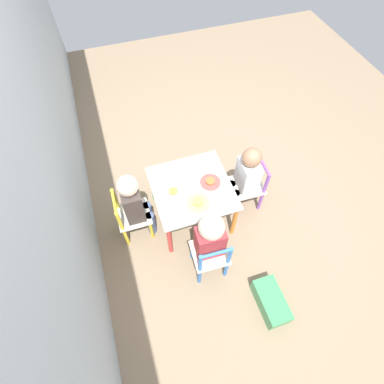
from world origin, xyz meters
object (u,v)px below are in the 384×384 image
at_px(plate_left, 198,202).
at_px(plate_front, 210,182).
at_px(child_back, 135,202).
at_px(chair_yellow, 131,216).
at_px(kids_table, 192,191).
at_px(chair_blue, 210,256).
at_px(storage_bin, 271,302).
at_px(child_left, 209,238).
at_px(chair_purple, 249,186).
at_px(plate_back, 173,192).
at_px(child_front, 246,175).

bearing_deg(plate_left, plate_front, -45.00).
height_order(child_back, plate_front, child_back).
bearing_deg(chair_yellow, kids_table, -90.00).
height_order(chair_blue, storage_bin, chair_blue).
bearing_deg(plate_left, chair_yellow, 72.81).
bearing_deg(plate_front, child_left, 159.04).
relative_size(child_left, child_back, 0.99).
height_order(kids_table, chair_purple, chair_purple).
distance_m(chair_blue, child_back, 0.70).
distance_m(kids_table, chair_yellow, 0.53).
relative_size(chair_blue, plate_left, 2.92).
bearing_deg(plate_back, child_left, -164.03).
bearing_deg(chair_blue, child_front, -130.93).
relative_size(chair_blue, child_left, 0.70).
bearing_deg(plate_front, chair_blue, 160.99).
xyz_separation_m(kids_table, plate_back, (0.00, 0.15, 0.07)).
relative_size(kids_table, child_back, 0.84).
distance_m(chair_yellow, child_left, 0.71).
height_order(chair_blue, chair_purple, same).
bearing_deg(plate_left, storage_bin, -158.15).
xyz_separation_m(chair_purple, child_back, (0.02, 0.97, 0.19)).
bearing_deg(chair_blue, chair_purple, -134.51).
bearing_deg(chair_blue, child_left, -90.00).
bearing_deg(chair_blue, plate_front, -106.23).
bearing_deg(plate_left, chair_blue, 176.06).
xyz_separation_m(chair_yellow, child_front, (-0.02, -0.97, 0.17)).
relative_size(chair_yellow, child_front, 0.72).
height_order(chair_blue, child_front, child_front).
distance_m(kids_table, child_front, 0.46).
xyz_separation_m(chair_yellow, plate_left, (-0.16, -0.52, 0.19)).
xyz_separation_m(kids_table, plate_left, (-0.15, 0.00, 0.07)).
distance_m(chair_yellow, child_front, 0.99).
xyz_separation_m(chair_purple, child_left, (-0.44, 0.54, 0.20)).
bearing_deg(kids_table, plate_front, -90.00).
distance_m(chair_yellow, plate_front, 0.70).
bearing_deg(plate_left, chair_purple, -75.19).
xyz_separation_m(chair_purple, plate_back, (0.02, 0.67, 0.19)).
xyz_separation_m(kids_table, child_back, (0.01, 0.46, 0.06)).
xyz_separation_m(child_back, child_front, (-0.02, -0.91, -0.02)).
height_order(plate_front, storage_bin, plate_front).
bearing_deg(child_back, child_front, -90.51).
xyz_separation_m(plate_front, storage_bin, (-0.92, -0.16, -0.37)).
relative_size(chair_yellow, storage_bin, 1.51).
bearing_deg(chair_yellow, chair_blue, -136.00).
bearing_deg(chair_yellow, plate_back, -90.33).
height_order(chair_purple, plate_left, chair_purple).
relative_size(plate_left, storage_bin, 0.52).
xyz_separation_m(plate_back, plate_front, (-0.00, -0.31, 0.00)).
height_order(child_front, plate_left, child_front).
relative_size(child_front, plate_front, 4.31).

